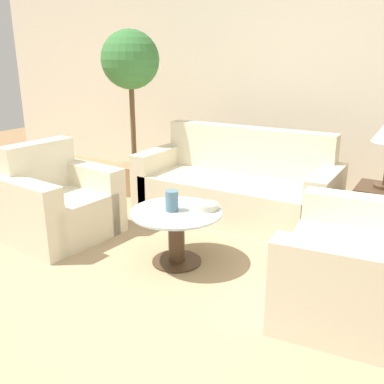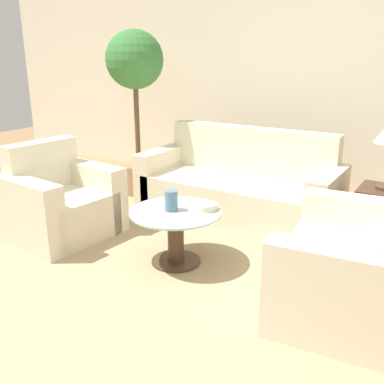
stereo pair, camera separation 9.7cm
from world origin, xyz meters
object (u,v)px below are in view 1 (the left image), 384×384
object	(u,v)px
loveseat	(358,266)
bowl	(207,206)
armchair	(58,206)
coffee_table	(176,230)
vase	(172,201)
potted_plant	(131,81)
sofa_main	(237,189)

from	to	relation	value
loveseat	bowl	bearing A→B (deg)	-99.14
armchair	coffee_table	size ratio (longest dim) A/B	1.31
armchair	loveseat	size ratio (longest dim) A/B	0.76
armchair	vase	xyz separation A→B (m)	(1.23, 0.09, 0.25)
potted_plant	loveseat	bearing A→B (deg)	-23.28
sofa_main	bowl	distance (m)	1.16
armchair	loveseat	distance (m)	2.67
sofa_main	coffee_table	xyz separation A→B (m)	(0.05, -1.28, 0.00)
sofa_main	potted_plant	size ratio (longest dim) A/B	1.08
armchair	potted_plant	bearing A→B (deg)	12.93
bowl	loveseat	bearing A→B (deg)	-3.30
coffee_table	vase	distance (m)	0.25
armchair	potted_plant	world-z (taller)	potted_plant
loveseat	vase	bearing A→B (deg)	-91.74
coffee_table	potted_plant	distance (m)	2.24
sofa_main	bowl	world-z (taller)	sofa_main
coffee_table	bowl	bearing A→B (deg)	40.00
sofa_main	loveseat	bearing A→B (deg)	-39.32
sofa_main	coffee_table	bearing A→B (deg)	-87.63
sofa_main	armchair	xyz separation A→B (m)	(-1.21, -1.38, 0.00)
potted_plant	bowl	size ratio (longest dim) A/B	10.72
loveseat	vase	world-z (taller)	loveseat
vase	sofa_main	bearing A→B (deg)	90.84
coffee_table	potted_plant	bearing A→B (deg)	137.82
vase	bowl	size ratio (longest dim) A/B	0.93
loveseat	coffee_table	world-z (taller)	loveseat
loveseat	potted_plant	world-z (taller)	potted_plant
coffee_table	vase	size ratio (longest dim) A/B	4.45
coffee_table	bowl	distance (m)	0.32
potted_plant	vase	xyz separation A→B (m)	(1.43, -1.33, -0.82)
potted_plant	coffee_table	bearing A→B (deg)	-42.18
sofa_main	potted_plant	bearing A→B (deg)	178.30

